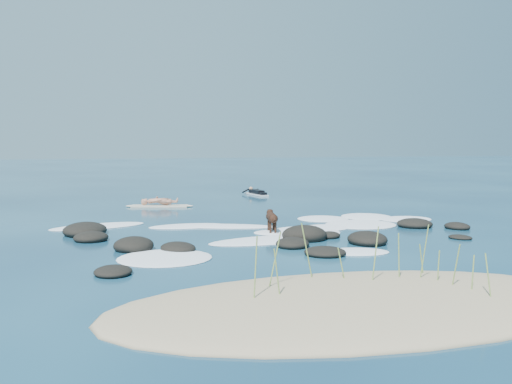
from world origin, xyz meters
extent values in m
plane|color=#0A2642|center=(0.00, 0.00, 0.00)|extent=(160.00, 160.00, 0.00)
ellipsoid|color=#9E8966|center=(0.00, -8.20, 0.00)|extent=(9.00, 4.40, 0.60)
cylinder|color=olive|center=(0.57, -7.58, 0.70)|extent=(0.18, 0.10, 1.15)
cylinder|color=olive|center=(-1.33, -7.45, 0.68)|extent=(0.28, 0.10, 1.09)
cylinder|color=olive|center=(1.54, -7.64, 0.71)|extent=(0.09, 0.21, 1.17)
cylinder|color=olive|center=(0.03, -7.30, 0.49)|extent=(0.20, 0.04, 0.74)
cylinder|color=olive|center=(1.81, -7.12, 0.47)|extent=(0.16, 0.07, 0.69)
cylinder|color=olive|center=(1.93, -8.57, 0.49)|extent=(0.10, 0.09, 0.74)
cylinder|color=olive|center=(-0.56, -7.02, 0.73)|extent=(0.31, 0.16, 1.18)
cylinder|color=olive|center=(-1.47, -8.11, 0.60)|extent=(0.17, 0.10, 0.94)
cylinder|color=olive|center=(1.97, -8.94, 0.54)|extent=(0.06, 0.20, 0.83)
cylinder|color=olive|center=(1.12, -7.46, 0.62)|extent=(0.06, 0.04, 0.99)
cylinder|color=olive|center=(1.77, -8.30, 0.58)|extent=(0.06, 0.20, 0.90)
cylinder|color=olive|center=(-1.85, -8.13, 0.70)|extent=(0.12, 0.15, 1.16)
cylinder|color=olive|center=(1.69, -7.89, 0.48)|extent=(0.04, 0.06, 0.72)
ellipsoid|color=black|center=(1.29, -1.66, 0.14)|extent=(1.39, 1.26, 0.57)
ellipsoid|color=black|center=(5.69, -0.19, 0.09)|extent=(1.57, 1.58, 0.37)
ellipsoid|color=black|center=(1.05, -3.89, 0.07)|extent=(1.37, 1.34, 0.28)
ellipsoid|color=black|center=(-4.67, -0.26, 0.09)|extent=(1.31, 1.33, 0.35)
ellipsoid|color=black|center=(-3.55, -1.98, 0.12)|extent=(1.23, 1.28, 0.46)
ellipsoid|color=black|center=(6.81, -0.92, 0.07)|extent=(0.87, 0.99, 0.28)
ellipsoid|color=black|center=(-2.44, -2.43, 0.08)|extent=(1.23, 1.32, 0.31)
ellipsoid|color=black|center=(0.88, -3.96, 0.05)|extent=(0.55, 0.60, 0.19)
ellipsoid|color=black|center=(0.62, -2.60, 0.08)|extent=(1.23, 1.31, 0.33)
ellipsoid|color=black|center=(2.10, -1.51, 0.06)|extent=(0.91, 0.82, 0.25)
ellipsoid|color=black|center=(-4.10, -4.70, 0.06)|extent=(0.89, 1.00, 0.24)
ellipsoid|color=black|center=(-4.88, 0.99, 0.12)|extent=(1.41, 1.78, 0.48)
ellipsoid|color=black|center=(5.76, -2.63, 0.04)|extent=(0.83, 0.89, 0.15)
ellipsoid|color=black|center=(2.82, -2.60, 0.11)|extent=(1.47, 1.67, 0.43)
ellipsoid|color=white|center=(1.95, -3.76, 0.01)|extent=(1.90, 1.41, 0.12)
ellipsoid|color=white|center=(6.29, 1.47, 0.01)|extent=(2.17, 1.86, 0.12)
ellipsoid|color=white|center=(3.41, 2.32, 0.01)|extent=(2.30, 2.23, 0.12)
ellipsoid|color=white|center=(2.01, 0.08, 0.01)|extent=(4.08, 2.55, 0.12)
ellipsoid|color=white|center=(-4.52, 2.47, 0.01)|extent=(3.44, 2.20, 0.12)
ellipsoid|color=white|center=(0.37, -1.53, 0.01)|extent=(4.05, 1.98, 0.12)
ellipsoid|color=white|center=(4.15, 0.69, 0.01)|extent=(2.56, 2.37, 0.12)
ellipsoid|color=white|center=(-2.87, -3.29, 0.01)|extent=(2.39, 2.26, 0.12)
ellipsoid|color=white|center=(-1.61, 1.74, 0.01)|extent=(2.66, 1.19, 0.12)
ellipsoid|color=white|center=(1.96, -0.47, 0.01)|extent=(2.36, 2.49, 0.12)
ellipsoid|color=white|center=(-0.54, 1.44, 0.01)|extent=(3.86, 2.14, 0.12)
ellipsoid|color=white|center=(5.21, 2.46, 0.01)|extent=(1.96, 2.11, 0.12)
ellipsoid|color=white|center=(0.70, -0.24, 0.01)|extent=(1.10, 0.90, 0.12)
cube|color=beige|center=(-2.02, 7.75, 0.04)|extent=(2.47, 1.06, 0.08)
ellipsoid|color=beige|center=(-0.85, 7.47, 0.04)|extent=(0.54, 0.38, 0.09)
ellipsoid|color=beige|center=(-3.20, 8.04, 0.04)|extent=(0.54, 0.38, 0.09)
imported|color=tan|center=(-2.02, 7.75, 0.87)|extent=(0.50, 0.65, 1.57)
cube|color=silver|center=(3.44, 12.00, 0.05)|extent=(0.82, 2.06, 0.07)
ellipsoid|color=silver|center=(3.25, 12.99, 0.05)|extent=(0.32, 0.48, 0.07)
cube|color=black|center=(3.44, 12.00, 0.18)|extent=(0.59, 1.28, 0.20)
sphere|color=tan|center=(3.31, 12.70, 0.29)|extent=(0.25, 0.25, 0.21)
cylinder|color=black|center=(3.03, 12.79, 0.17)|extent=(0.46, 0.35, 0.23)
cylinder|color=black|center=(3.53, 12.88, 0.17)|extent=(0.51, 0.19, 0.23)
cube|color=black|center=(3.57, 11.33, 0.15)|extent=(0.40, 0.55, 0.13)
cylinder|color=black|center=(0.70, -0.34, 0.50)|extent=(0.35, 0.62, 0.28)
sphere|color=black|center=(0.73, -0.08, 0.50)|extent=(0.33, 0.33, 0.30)
sphere|color=black|center=(0.67, -0.60, 0.50)|extent=(0.30, 0.30, 0.27)
sphere|color=black|center=(0.75, 0.09, 0.60)|extent=(0.24, 0.24, 0.21)
cone|color=black|center=(0.77, 0.22, 0.58)|extent=(0.13, 0.14, 0.11)
cone|color=black|center=(0.70, 0.09, 0.68)|extent=(0.11, 0.08, 0.10)
cone|color=black|center=(0.81, 0.08, 0.68)|extent=(0.11, 0.08, 0.10)
cylinder|color=black|center=(0.65, -0.13, 0.19)|extent=(0.08, 0.08, 0.38)
cylinder|color=black|center=(0.80, -0.15, 0.19)|extent=(0.08, 0.08, 0.38)
cylinder|color=black|center=(0.60, -0.53, 0.19)|extent=(0.08, 0.08, 0.38)
cylinder|color=black|center=(0.75, -0.55, 0.19)|extent=(0.08, 0.08, 0.38)
cylinder|color=black|center=(0.65, -0.73, 0.55)|extent=(0.08, 0.28, 0.17)
camera|label=1|loc=(-4.16, -17.02, 2.82)|focal=40.00mm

